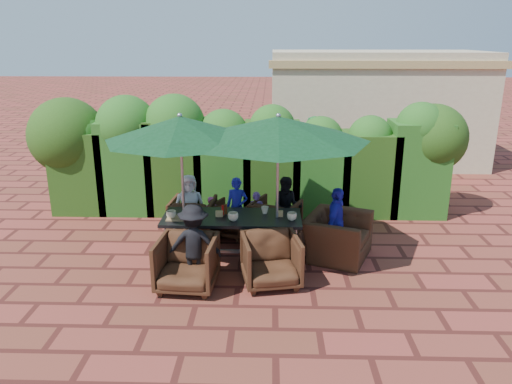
{
  "coord_description": "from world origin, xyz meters",
  "views": [
    {
      "loc": [
        0.48,
        -7.8,
        3.59
      ],
      "look_at": [
        0.23,
        0.4,
        1.03
      ],
      "focal_mm": 35.0,
      "sensor_mm": 36.0,
      "label": 1
    }
  ],
  "objects_px": {
    "chair_far_left": "(193,215)",
    "chair_far_mid": "(231,217)",
    "dining_table": "(232,221)",
    "chair_far_right": "(276,218)",
    "chair_near_right": "(271,258)",
    "chair_end_right": "(337,229)",
    "umbrella_right": "(278,129)",
    "chair_near_left": "(187,261)",
    "umbrella_left": "(180,129)"
  },
  "relations": [
    {
      "from": "umbrella_right",
      "to": "chair_near_left",
      "type": "bearing_deg",
      "value": -142.04
    },
    {
      "from": "umbrella_left",
      "to": "chair_far_left",
      "type": "bearing_deg",
      "value": 91.08
    },
    {
      "from": "chair_far_right",
      "to": "chair_end_right",
      "type": "height_order",
      "value": "chair_end_right"
    },
    {
      "from": "umbrella_left",
      "to": "chair_far_mid",
      "type": "bearing_deg",
      "value": 57.26
    },
    {
      "from": "umbrella_right",
      "to": "chair_far_left",
      "type": "height_order",
      "value": "umbrella_right"
    },
    {
      "from": "chair_far_right",
      "to": "chair_near_left",
      "type": "height_order",
      "value": "chair_near_left"
    },
    {
      "from": "dining_table",
      "to": "chair_near_right",
      "type": "xyz_separation_m",
      "value": [
        0.65,
        -0.9,
        -0.25
      ]
    },
    {
      "from": "chair_far_left",
      "to": "chair_far_mid",
      "type": "height_order",
      "value": "chair_far_left"
    },
    {
      "from": "umbrella_right",
      "to": "chair_near_right",
      "type": "height_order",
      "value": "umbrella_right"
    },
    {
      "from": "umbrella_right",
      "to": "chair_end_right",
      "type": "height_order",
      "value": "umbrella_right"
    },
    {
      "from": "umbrella_right",
      "to": "chair_far_left",
      "type": "xyz_separation_m",
      "value": [
        -1.55,
        0.99,
        -1.81
      ]
    },
    {
      "from": "umbrella_left",
      "to": "umbrella_right",
      "type": "xyz_separation_m",
      "value": [
        1.53,
        0.01,
        0.0
      ]
    },
    {
      "from": "chair_near_right",
      "to": "chair_near_left",
      "type": "bearing_deg",
      "value": 176.59
    },
    {
      "from": "dining_table",
      "to": "umbrella_left",
      "type": "height_order",
      "value": "umbrella_left"
    },
    {
      "from": "chair_end_right",
      "to": "chair_far_mid",
      "type": "bearing_deg",
      "value": 86.26
    },
    {
      "from": "chair_near_left",
      "to": "chair_near_right",
      "type": "bearing_deg",
      "value": 12.2
    },
    {
      "from": "chair_end_right",
      "to": "dining_table",
      "type": "bearing_deg",
      "value": 116.31
    },
    {
      "from": "umbrella_left",
      "to": "chair_far_mid",
      "type": "distance_m",
      "value": 2.26
    },
    {
      "from": "chair_far_right",
      "to": "umbrella_right",
      "type": "bearing_deg",
      "value": 114.53
    },
    {
      "from": "chair_far_left",
      "to": "chair_end_right",
      "type": "relative_size",
      "value": 0.73
    },
    {
      "from": "chair_far_mid",
      "to": "chair_near_right",
      "type": "bearing_deg",
      "value": 132.93
    },
    {
      "from": "chair_far_right",
      "to": "chair_near_right",
      "type": "height_order",
      "value": "chair_near_right"
    },
    {
      "from": "dining_table",
      "to": "chair_far_left",
      "type": "distance_m",
      "value": 1.28
    },
    {
      "from": "chair_far_right",
      "to": "dining_table",
      "type": "bearing_deg",
      "value": 74.25
    },
    {
      "from": "chair_near_left",
      "to": "chair_far_mid",
      "type": "bearing_deg",
      "value": 81.36
    },
    {
      "from": "chair_far_mid",
      "to": "chair_near_left",
      "type": "bearing_deg",
      "value": 98.63
    },
    {
      "from": "chair_near_right",
      "to": "chair_far_right",
      "type": "bearing_deg",
      "value": 76.4
    },
    {
      "from": "chair_near_right",
      "to": "chair_end_right",
      "type": "xyz_separation_m",
      "value": [
        1.11,
        1.02,
        0.06
      ]
    },
    {
      "from": "chair_far_left",
      "to": "chair_near_left",
      "type": "height_order",
      "value": "chair_near_left"
    },
    {
      "from": "chair_far_left",
      "to": "chair_far_mid",
      "type": "bearing_deg",
      "value": -169.66
    },
    {
      "from": "umbrella_right",
      "to": "chair_near_left",
      "type": "distance_m",
      "value": 2.46
    },
    {
      "from": "chair_far_right",
      "to": "chair_near_left",
      "type": "distance_m",
      "value": 2.36
    },
    {
      "from": "umbrella_left",
      "to": "chair_end_right",
      "type": "distance_m",
      "value": 3.08
    },
    {
      "from": "chair_far_mid",
      "to": "chair_near_right",
      "type": "distance_m",
      "value": 2.08
    },
    {
      "from": "umbrella_left",
      "to": "chair_far_mid",
      "type": "relative_size",
      "value": 3.52
    },
    {
      "from": "umbrella_left",
      "to": "chair_end_right",
      "type": "bearing_deg",
      "value": 3.55
    },
    {
      "from": "umbrella_right",
      "to": "chair_end_right",
      "type": "distance_m",
      "value": 2.01
    },
    {
      "from": "dining_table",
      "to": "chair_far_right",
      "type": "relative_size",
      "value": 2.81
    },
    {
      "from": "chair_near_left",
      "to": "chair_end_right",
      "type": "xyz_separation_m",
      "value": [
        2.36,
        1.19,
        0.06
      ]
    },
    {
      "from": "umbrella_right",
      "to": "chair_far_mid",
      "type": "xyz_separation_m",
      "value": [
        -0.84,
        1.06,
        -1.86
      ]
    },
    {
      "from": "umbrella_right",
      "to": "chair_end_right",
      "type": "relative_size",
      "value": 2.58
    },
    {
      "from": "chair_far_right",
      "to": "chair_near_right",
      "type": "distance_m",
      "value": 1.79
    },
    {
      "from": "umbrella_right",
      "to": "chair_far_right",
      "type": "distance_m",
      "value": 2.03
    },
    {
      "from": "chair_near_left",
      "to": "chair_near_right",
      "type": "distance_m",
      "value": 1.25
    },
    {
      "from": "chair_far_mid",
      "to": "chair_end_right",
      "type": "xyz_separation_m",
      "value": [
        1.86,
        -0.92,
        0.14
      ]
    },
    {
      "from": "chair_far_left",
      "to": "umbrella_right",
      "type": "bearing_deg",
      "value": 151.96
    },
    {
      "from": "dining_table",
      "to": "chair_near_right",
      "type": "relative_size",
      "value": 2.69
    },
    {
      "from": "dining_table",
      "to": "chair_far_mid",
      "type": "height_order",
      "value": "dining_table"
    },
    {
      "from": "chair_far_mid",
      "to": "chair_near_right",
      "type": "height_order",
      "value": "chair_near_right"
    },
    {
      "from": "chair_far_left",
      "to": "chair_near_left",
      "type": "xyz_separation_m",
      "value": [
        0.21,
        -2.03,
        0.03
      ]
    }
  ]
}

